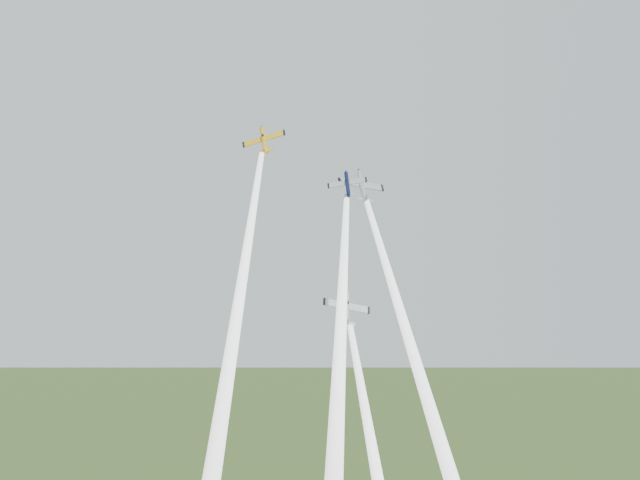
% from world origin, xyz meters
% --- Properties ---
extents(plane_yellow, '(8.82, 6.60, 8.98)m').
position_xyz_m(plane_yellow, '(-9.49, 3.28, 110.10)').
color(plane_yellow, '#EBAD14').
extents(smoke_trail_yellow, '(8.93, 40.23, 59.75)m').
position_xyz_m(smoke_trail_yellow, '(-12.70, -17.22, 78.29)').
color(smoke_trail_yellow, white).
extents(plane_navy, '(7.00, 5.35, 6.95)m').
position_xyz_m(plane_navy, '(4.56, -3.91, 101.37)').
color(plane_navy, '#0C1539').
extents(smoke_trail_navy, '(6.98, 32.93, 48.35)m').
position_xyz_m(smoke_trail_navy, '(2.34, -20.81, 75.26)').
color(smoke_trail_navy, white).
extents(plane_silver_right, '(9.23, 8.38, 8.47)m').
position_xyz_m(plane_silver_right, '(7.28, -0.36, 101.55)').
color(plane_silver_right, '#B1BAC0').
extents(smoke_trail_silver_right, '(16.90, 40.46, 62.45)m').
position_xyz_m(smoke_trail_silver_right, '(14.66, -20.70, 68.39)').
color(smoke_trail_silver_right, white).
extents(plane_silver_low, '(7.97, 6.86, 8.34)m').
position_xyz_m(plane_silver_low, '(4.06, -9.99, 81.10)').
color(plane_silver_low, silver).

